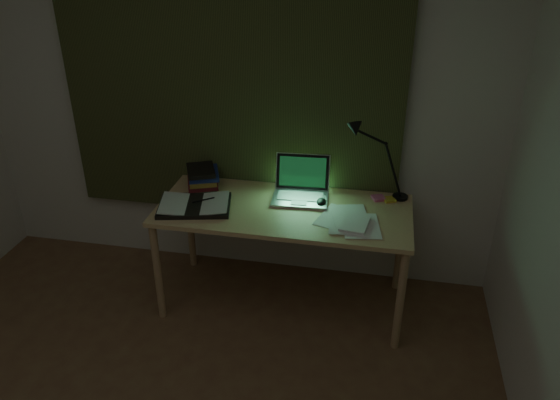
# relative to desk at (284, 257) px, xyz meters

# --- Properties ---
(wall_back) EXTENTS (3.50, 0.00, 2.50)m
(wall_back) POSITION_rel_desk_xyz_m (-0.42, 0.42, 0.90)
(wall_back) COLOR silver
(wall_back) RESTS_ON ground
(curtain) EXTENTS (2.20, 0.06, 2.00)m
(curtain) POSITION_rel_desk_xyz_m (-0.42, 0.38, 1.10)
(curtain) COLOR #34381C
(curtain) RESTS_ON wall_back
(desk) EXTENTS (1.54, 0.67, 0.70)m
(desk) POSITION_rel_desk_xyz_m (0.00, 0.00, 0.00)
(desk) COLOR tan
(desk) RESTS_ON floor
(laptop) EXTENTS (0.37, 0.41, 0.25)m
(laptop) POSITION_rel_desk_xyz_m (0.08, 0.12, 0.47)
(laptop) COLOR silver
(laptop) RESTS_ON desk
(open_textbook) EXTENTS (0.49, 0.39, 0.04)m
(open_textbook) POSITION_rel_desk_xyz_m (-0.54, -0.10, 0.37)
(open_textbook) COLOR silver
(open_textbook) RESTS_ON desk
(book_stack) EXTENTS (0.24, 0.27, 0.15)m
(book_stack) POSITION_rel_desk_xyz_m (-0.56, 0.17, 0.43)
(book_stack) COLOR silver
(book_stack) RESTS_ON desk
(loose_papers) EXTENTS (0.37, 0.38, 0.02)m
(loose_papers) POSITION_rel_desk_xyz_m (0.39, -0.11, 0.36)
(loose_papers) COLOR white
(loose_papers) RESTS_ON desk
(mouse) EXTENTS (0.06, 0.10, 0.04)m
(mouse) POSITION_rel_desk_xyz_m (0.22, 0.09, 0.37)
(mouse) COLOR black
(mouse) RESTS_ON desk
(sticky_yellow) EXTENTS (0.09, 0.09, 0.02)m
(sticky_yellow) POSITION_rel_desk_xyz_m (0.63, 0.22, 0.36)
(sticky_yellow) COLOR gold
(sticky_yellow) RESTS_ON desk
(sticky_pink) EXTENTS (0.10, 0.10, 0.02)m
(sticky_pink) POSITION_rel_desk_xyz_m (0.56, 0.23, 0.36)
(sticky_pink) COLOR #E0578B
(sticky_pink) RESTS_ON desk
(desk_lamp) EXTENTS (0.36, 0.29, 0.52)m
(desk_lamp) POSITION_rel_desk_xyz_m (0.69, 0.27, 0.61)
(desk_lamp) COLOR black
(desk_lamp) RESTS_ON desk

